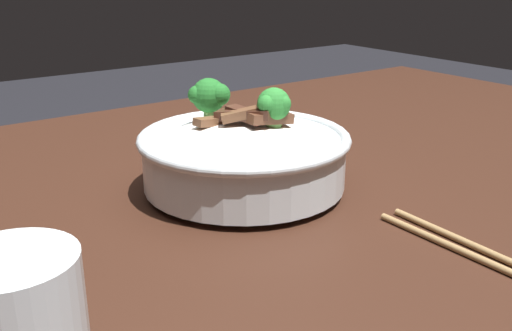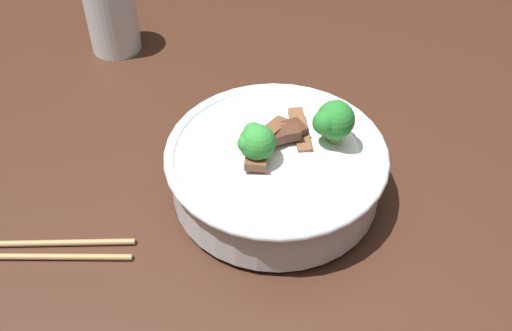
% 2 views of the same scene
% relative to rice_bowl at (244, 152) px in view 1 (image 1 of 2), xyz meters
% --- Properties ---
extents(dining_table, '(1.53, 0.95, 0.77)m').
position_rel_rice_bowl_xyz_m(dining_table, '(-0.07, -0.00, -0.15)').
color(dining_table, '#381E14').
rests_on(dining_table, ground).
extents(rice_bowl, '(0.25, 0.25, 0.13)m').
position_rel_rice_bowl_xyz_m(rice_bowl, '(0.00, 0.00, 0.00)').
color(rice_bowl, silver).
rests_on(rice_bowl, dining_table).
extents(chopsticks_pair, '(0.02, 0.20, 0.01)m').
position_rel_rice_bowl_xyz_m(chopsticks_pair, '(-0.08, 0.26, -0.04)').
color(chopsticks_pair, '#9E7A4C').
rests_on(chopsticks_pair, dining_table).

